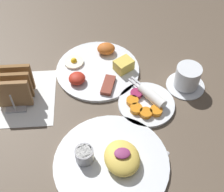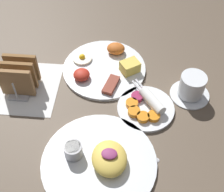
{
  "view_description": "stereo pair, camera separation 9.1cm",
  "coord_description": "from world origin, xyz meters",
  "px_view_note": "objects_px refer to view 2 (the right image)",
  "views": [
    {
      "loc": [
        0.01,
        -0.55,
        0.73
      ],
      "look_at": [
        0.05,
        0.03,
        0.03
      ],
      "focal_mm": 50.0,
      "sensor_mm": 36.0,
      "label": 1
    },
    {
      "loc": [
        0.1,
        -0.55,
        0.73
      ],
      "look_at": [
        0.05,
        0.03,
        0.03
      ],
      "focal_mm": 50.0,
      "sensor_mm": 36.0,
      "label": 2
    }
  ],
  "objects_px": {
    "toast_rack": "(20,76)",
    "coffee_cup": "(192,87)",
    "plate_breakfast": "(105,67)",
    "plate_condiments": "(146,107)",
    "plate_foreground": "(100,160)"
  },
  "relations": [
    {
      "from": "plate_breakfast",
      "to": "toast_rack",
      "type": "distance_m",
      "value": 0.27
    },
    {
      "from": "coffee_cup",
      "to": "plate_breakfast",
      "type": "bearing_deg",
      "value": 161.92
    },
    {
      "from": "coffee_cup",
      "to": "toast_rack",
      "type": "bearing_deg",
      "value": -178.52
    },
    {
      "from": "plate_condiments",
      "to": "coffee_cup",
      "type": "height_order",
      "value": "coffee_cup"
    },
    {
      "from": "plate_foreground",
      "to": "toast_rack",
      "type": "distance_m",
      "value": 0.36
    },
    {
      "from": "plate_breakfast",
      "to": "toast_rack",
      "type": "relative_size",
      "value": 2.33
    },
    {
      "from": "plate_foreground",
      "to": "toast_rack",
      "type": "xyz_separation_m",
      "value": [
        -0.27,
        0.24,
        0.04
      ]
    },
    {
      "from": "plate_foreground",
      "to": "coffee_cup",
      "type": "height_order",
      "value": "coffee_cup"
    },
    {
      "from": "plate_condiments",
      "to": "toast_rack",
      "type": "xyz_separation_m",
      "value": [
        -0.38,
        0.05,
        0.04
      ]
    },
    {
      "from": "plate_breakfast",
      "to": "plate_foreground",
      "type": "bearing_deg",
      "value": -86.59
    },
    {
      "from": "plate_foreground",
      "to": "plate_condiments",
      "type": "bearing_deg",
      "value": 58.28
    },
    {
      "from": "plate_breakfast",
      "to": "plate_condiments",
      "type": "xyz_separation_m",
      "value": [
        0.13,
        -0.15,
        0.0
      ]
    },
    {
      "from": "plate_breakfast",
      "to": "plate_condiments",
      "type": "bearing_deg",
      "value": -48.99
    },
    {
      "from": "toast_rack",
      "to": "coffee_cup",
      "type": "distance_m",
      "value": 0.52
    },
    {
      "from": "toast_rack",
      "to": "plate_foreground",
      "type": "bearing_deg",
      "value": -41.78
    }
  ]
}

